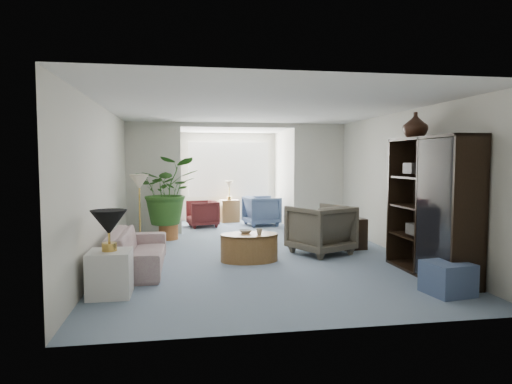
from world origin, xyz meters
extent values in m
plane|color=#8497AF|center=(0.00, 0.00, 0.00)|extent=(6.00, 6.00, 0.00)
plane|color=#8497AF|center=(0.00, 4.10, 0.00)|extent=(2.60, 2.60, 0.00)
cube|color=silver|center=(-1.90, 3.00, 1.25)|extent=(1.20, 0.12, 2.50)
cube|color=silver|center=(1.90, 3.00, 1.25)|extent=(1.20, 0.12, 2.50)
cube|color=silver|center=(0.00, 3.00, 2.45)|extent=(2.60, 0.12, 0.10)
cube|color=white|center=(0.00, 5.18, 1.40)|extent=(2.20, 0.02, 1.50)
cube|color=white|center=(0.00, 5.15, 1.40)|extent=(2.20, 0.02, 1.50)
cube|color=beige|center=(2.46, -0.10, 1.70)|extent=(0.04, 0.50, 0.40)
imported|color=#B9AB9C|center=(-1.96, -0.16, 0.29)|extent=(0.79, 2.00, 0.58)
cube|color=white|center=(-2.16, -1.51, 0.28)|extent=(0.51, 0.51, 0.56)
cone|color=black|center=(-2.16, -1.51, 0.91)|extent=(0.44, 0.44, 0.30)
cone|color=#F0E2BF|center=(-2.07, 1.51, 1.25)|extent=(0.36, 0.36, 0.28)
cylinder|color=olive|center=(-0.20, 0.07, 0.23)|extent=(1.16, 1.16, 0.45)
imported|color=silver|center=(-0.25, 0.17, 0.48)|extent=(0.26, 0.26, 0.05)
imported|color=#BAB4A3|center=(-0.05, -0.03, 0.50)|extent=(0.13, 0.13, 0.10)
imported|color=#585345|center=(1.14, 0.46, 0.44)|extent=(1.26, 1.27, 0.87)
cube|color=black|center=(1.84, 0.76, 0.29)|extent=(0.51, 0.43, 0.57)
cube|color=black|center=(2.23, -1.26, 1.00)|extent=(0.48, 1.79, 1.99)
imported|color=black|center=(2.23, -0.76, 2.19)|extent=(0.37, 0.37, 0.39)
cube|color=#4A5D7F|center=(1.96, -2.14, 0.20)|extent=(0.57, 0.57, 0.40)
cylinder|color=#AA6131|center=(-1.57, 2.33, 0.16)|extent=(0.40, 0.40, 0.32)
imported|color=#2E5D1F|center=(-1.57, 2.33, 1.02)|extent=(1.27, 1.10, 1.41)
imported|color=#4A5D7F|center=(0.71, 3.97, 0.37)|extent=(0.95, 0.93, 0.75)
imported|color=#521C1C|center=(-0.79, 3.97, 0.33)|extent=(0.83, 0.82, 0.66)
cube|color=olive|center=(-0.04, 4.72, 0.30)|extent=(0.54, 0.46, 0.59)
cube|color=#42413D|center=(2.18, -1.38, 1.09)|extent=(0.30, 0.26, 0.16)
cube|color=#272422|center=(2.18, -1.82, 0.64)|extent=(0.30, 0.26, 0.16)
cube|color=#2B2821|center=(2.18, -1.67, 1.54)|extent=(0.30, 0.26, 0.16)
cube|color=#3A3835|center=(2.18, -1.04, 0.64)|extent=(0.30, 0.26, 0.16)
cube|color=#4C4947|center=(2.18, -0.91, 1.54)|extent=(0.30, 0.26, 0.16)
camera|label=1|loc=(-1.28, -7.11, 1.67)|focal=31.37mm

